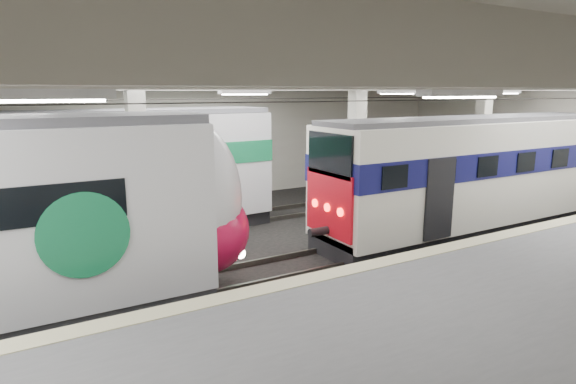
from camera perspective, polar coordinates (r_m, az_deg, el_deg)
station_hall at (r=11.50m, az=2.92°, el=3.18°), size 36.00×24.00×5.75m
older_rer at (r=18.17m, az=20.90°, el=2.16°), size 12.32×2.72×4.12m
far_train at (r=17.08m, az=-24.57°, el=1.63°), size 13.79×3.43×4.38m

